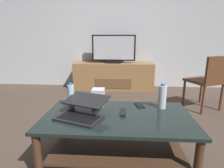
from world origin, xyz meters
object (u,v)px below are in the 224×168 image
at_px(router_box, 98,97).
at_px(tv_remote, 123,112).
at_px(media_cabinet, 114,76).
at_px(cell_phone, 140,105).
at_px(television, 114,50).
at_px(water_bottle_far, 162,97).
at_px(dining_chair, 208,79).
at_px(coffee_table, 117,129).
at_px(water_bottle_near, 71,96).
at_px(laptop, 82,110).

xyz_separation_m(router_box, tv_remote, (0.25, -0.19, -0.07)).
relative_size(media_cabinet, cell_phone, 12.15).
xyz_separation_m(media_cabinet, television, (-0.00, -0.02, 0.57)).
relative_size(water_bottle_far, cell_phone, 1.70).
relative_size(dining_chair, router_box, 5.09).
bearing_deg(cell_phone, tv_remote, -140.02).
height_order(media_cabinet, television, television).
height_order(coffee_table, dining_chair, dining_chair).
distance_m(router_box, tv_remote, 0.32).
relative_size(router_box, water_bottle_near, 0.68).
bearing_deg(water_bottle_far, cell_phone, 167.74).
height_order(coffee_table, tv_remote, tv_remote).
xyz_separation_m(router_box, water_bottle_near, (-0.25, -0.09, 0.03)).
bearing_deg(water_bottle_far, tv_remote, -156.91).
xyz_separation_m(television, water_bottle_near, (-0.27, -2.26, -0.30)).
height_order(laptop, water_bottle_near, water_bottle_near).
bearing_deg(dining_chair, media_cabinet, 143.22).
relative_size(coffee_table, water_bottle_far, 5.33).
bearing_deg(laptop, coffee_table, 9.75).
height_order(water_bottle_near, water_bottle_far, water_bottle_near).
bearing_deg(television, tv_remote, -84.68).
height_order(coffee_table, water_bottle_far, water_bottle_far).
bearing_deg(dining_chair, television, 143.75).
distance_m(television, dining_chair, 1.89).
bearing_deg(coffee_table, router_box, 130.66).
xyz_separation_m(television, router_box, (-0.03, -2.18, -0.33)).
bearing_deg(media_cabinet, water_bottle_far, -75.35).
relative_size(media_cabinet, water_bottle_far, 7.14).
bearing_deg(dining_chair, water_bottle_far, -129.31).
relative_size(television, water_bottle_near, 3.74).
distance_m(water_bottle_far, tv_remote, 0.41).
distance_m(dining_chair, router_box, 1.87).
distance_m(dining_chair, laptop, 2.12).
relative_size(laptop, tv_remote, 2.90).
bearing_deg(dining_chair, coffee_table, -135.44).
distance_m(water_bottle_near, cell_phone, 0.67).
distance_m(water_bottle_far, cell_phone, 0.24).
bearing_deg(tv_remote, media_cabinet, 97.00).
xyz_separation_m(television, water_bottle_far, (0.58, -2.21, -0.30)).
xyz_separation_m(media_cabinet, water_bottle_near, (-0.27, -2.28, 0.27)).
bearing_deg(cell_phone, television, 88.42).
height_order(media_cabinet, laptop, laptop).
bearing_deg(water_bottle_far, water_bottle_near, -176.87).
distance_m(media_cabinet, tv_remote, 2.41).
distance_m(television, tv_remote, 2.41).
relative_size(router_box, cell_phone, 1.19).
bearing_deg(tv_remote, dining_chair, 46.58).
height_order(router_box, water_bottle_far, water_bottle_far).
bearing_deg(laptop, cell_phone, 29.51).
bearing_deg(laptop, television, 87.04).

